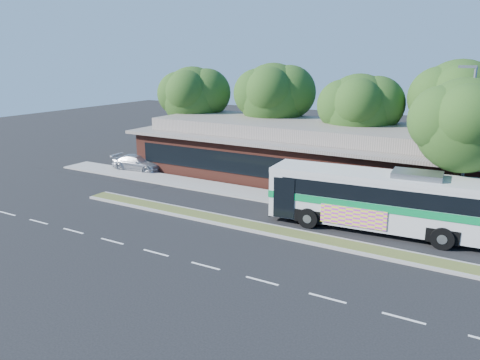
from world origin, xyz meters
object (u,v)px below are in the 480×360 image
Objects in this scene: lamp_post at (466,145)px; transit_bus at (386,197)px; sidewalk_tree at (472,124)px; sedan at (138,163)px.

transit_bus is at bearing -147.91° from lamp_post.
lamp_post is 1.17m from sidewalk_tree.
sidewalk_tree is (0.17, 0.32, 1.11)m from lamp_post.
sedan is at bearing 165.18° from transit_bus.
lamp_post reaches higher than sidewalk_tree.
transit_bus is 1.53× the size of sidewalk_tree.
transit_bus is at bearing -145.56° from sidewalk_tree.
lamp_post is at bearing 27.63° from transit_bus.
transit_bus is 6.00m from sidewalk_tree.
transit_bus is at bearing -107.30° from sedan.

